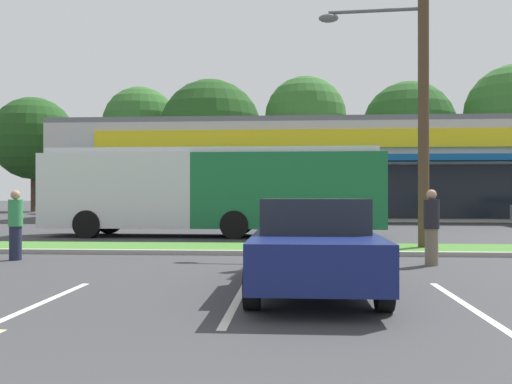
{
  "coord_description": "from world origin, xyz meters",
  "views": [
    {
      "loc": [
        1.45,
        -1.86,
        1.59
      ],
      "look_at": [
        0.12,
        18.1,
        1.65
      ],
      "focal_mm": 39.86,
      "sensor_mm": 36.0,
      "label": 1
    }
  ],
  "objects_px": {
    "city_bus": "(213,189)",
    "car_1": "(314,244)",
    "pedestrian_near_bench": "(432,227)",
    "pedestrian_by_pole": "(15,225)",
    "utility_pole": "(418,70)"
  },
  "relations": [
    {
      "from": "city_bus",
      "to": "car_1",
      "type": "distance_m",
      "value": 12.25
    },
    {
      "from": "car_1",
      "to": "pedestrian_near_bench",
      "type": "bearing_deg",
      "value": 142.74
    },
    {
      "from": "car_1",
      "to": "pedestrian_by_pole",
      "type": "xyz_separation_m",
      "value": [
        -6.97,
        3.93,
        0.07
      ]
    },
    {
      "from": "utility_pole",
      "to": "car_1",
      "type": "xyz_separation_m",
      "value": [
        -3.1,
        -6.68,
        -4.22
      ]
    },
    {
      "from": "utility_pole",
      "to": "city_bus",
      "type": "xyz_separation_m",
      "value": [
        -6.43,
        5.06,
        -3.23
      ]
    },
    {
      "from": "city_bus",
      "to": "pedestrian_by_pole",
      "type": "bearing_deg",
      "value": 65.65
    },
    {
      "from": "car_1",
      "to": "pedestrian_near_bench",
      "type": "height_order",
      "value": "pedestrian_near_bench"
    },
    {
      "from": "city_bus",
      "to": "car_1",
      "type": "xyz_separation_m",
      "value": [
        3.33,
        -11.74,
        -1.0
      ]
    },
    {
      "from": "car_1",
      "to": "pedestrian_by_pole",
      "type": "bearing_deg",
      "value": -119.42
    },
    {
      "from": "city_bus",
      "to": "car_1",
      "type": "bearing_deg",
      "value": 106.48
    },
    {
      "from": "utility_pole",
      "to": "pedestrian_by_pole",
      "type": "xyz_separation_m",
      "value": [
        -10.07,
        -2.75,
        -4.15
      ]
    },
    {
      "from": "utility_pole",
      "to": "pedestrian_by_pole",
      "type": "bearing_deg",
      "value": -164.71
    },
    {
      "from": "pedestrian_near_bench",
      "to": "car_1",
      "type": "bearing_deg",
      "value": -33.19
    },
    {
      "from": "city_bus",
      "to": "pedestrian_near_bench",
      "type": "xyz_separation_m",
      "value": [
        6.06,
        -8.15,
        -0.92
      ]
    },
    {
      "from": "utility_pole",
      "to": "pedestrian_near_bench",
      "type": "height_order",
      "value": "utility_pole"
    }
  ]
}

